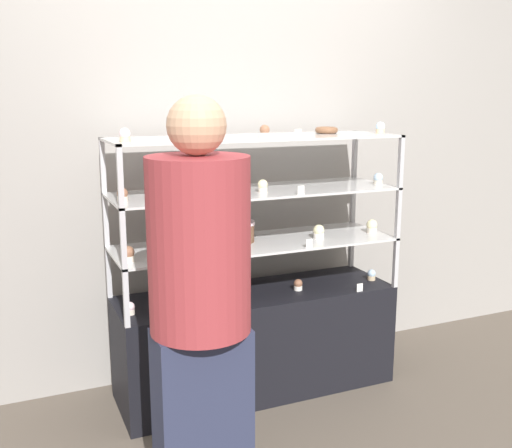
% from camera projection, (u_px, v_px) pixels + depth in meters
% --- Properties ---
extents(ground_plane, '(20.00, 20.00, 0.00)m').
position_uv_depth(ground_plane, '(256.00, 388.00, 3.32)').
color(ground_plane, brown).
extents(back_wall, '(8.00, 0.05, 2.60)m').
position_uv_depth(back_wall, '(229.00, 147.00, 3.39)').
color(back_wall, gray).
rests_on(back_wall, ground_plane).
extents(display_base, '(1.49, 0.47, 0.56)m').
position_uv_depth(display_base, '(256.00, 341.00, 3.26)').
color(display_base, black).
rests_on(display_base, ground_plane).
extents(display_riser_lower, '(1.49, 0.47, 0.28)m').
position_uv_depth(display_riser_lower, '(256.00, 245.00, 3.15)').
color(display_riser_lower, '#B7B7BC').
rests_on(display_riser_lower, display_base).
extents(display_riser_middle, '(1.49, 0.47, 0.28)m').
position_uv_depth(display_riser_middle, '(256.00, 193.00, 3.09)').
color(display_riser_middle, '#B7B7BC').
rests_on(display_riser_middle, display_riser_lower).
extents(display_riser_upper, '(1.49, 0.47, 0.28)m').
position_uv_depth(display_riser_upper, '(256.00, 139.00, 3.03)').
color(display_riser_upper, '#B7B7BC').
rests_on(display_riser_upper, display_riser_middle).
extents(layer_cake_centerpiece, '(0.17, 0.17, 0.11)m').
position_uv_depth(layer_cake_centerpiece, '(239.00, 231.00, 3.14)').
color(layer_cake_centerpiece, brown).
rests_on(layer_cake_centerpiece, display_riser_lower).
extents(sheet_cake_frosted, '(0.24, 0.15, 0.07)m').
position_uv_depth(sheet_cake_frosted, '(188.00, 189.00, 2.89)').
color(sheet_cake_frosted, '#C66660').
rests_on(sheet_cake_frosted, display_riser_middle).
extents(cupcake_0, '(0.05, 0.05, 0.06)m').
position_uv_depth(cupcake_0, '(130.00, 308.00, 2.87)').
color(cupcake_0, beige).
rests_on(cupcake_0, display_base).
extents(cupcake_1, '(0.05, 0.05, 0.06)m').
position_uv_depth(cupcake_1, '(217.00, 296.00, 3.05)').
color(cupcake_1, beige).
rests_on(cupcake_1, display_base).
extents(cupcake_2, '(0.05, 0.05, 0.06)m').
position_uv_depth(cupcake_2, '(298.00, 285.00, 3.23)').
color(cupcake_2, white).
rests_on(cupcake_2, display_base).
extents(cupcake_3, '(0.05, 0.05, 0.06)m').
position_uv_depth(cupcake_3, '(371.00, 275.00, 3.40)').
color(cupcake_3, '#CCB28C').
rests_on(cupcake_3, display_base).
extents(price_tag_0, '(0.04, 0.00, 0.04)m').
position_uv_depth(price_tag_0, '(360.00, 288.00, 3.20)').
color(price_tag_0, white).
rests_on(price_tag_0, display_base).
extents(cupcake_4, '(0.06, 0.06, 0.08)m').
position_uv_depth(cupcake_4, '(128.00, 254.00, 2.77)').
color(cupcake_4, beige).
rests_on(cupcake_4, display_riser_lower).
extents(cupcake_5, '(0.06, 0.06, 0.08)m').
position_uv_depth(cupcake_5, '(204.00, 247.00, 2.90)').
color(cupcake_5, beige).
rests_on(cupcake_5, display_riser_lower).
extents(cupcake_6, '(0.06, 0.06, 0.08)m').
position_uv_depth(cupcake_6, '(319.00, 232.00, 3.22)').
color(cupcake_6, white).
rests_on(cupcake_6, display_riser_lower).
extents(cupcake_7, '(0.06, 0.06, 0.08)m').
position_uv_depth(cupcake_7, '(372.00, 226.00, 3.35)').
color(cupcake_7, beige).
rests_on(cupcake_7, display_riser_lower).
extents(price_tag_1, '(0.04, 0.00, 0.04)m').
position_uv_depth(price_tag_1, '(309.00, 243.00, 3.02)').
color(price_tag_1, white).
rests_on(price_tag_1, display_riser_lower).
extents(cupcake_8, '(0.05, 0.05, 0.06)m').
position_uv_depth(cupcake_8, '(122.00, 195.00, 2.76)').
color(cupcake_8, beige).
rests_on(cupcake_8, display_riser_middle).
extents(cupcake_9, '(0.05, 0.05, 0.06)m').
position_uv_depth(cupcake_9, '(263.00, 186.00, 3.02)').
color(cupcake_9, beige).
rests_on(cupcake_9, display_riser_middle).
extents(cupcake_10, '(0.05, 0.05, 0.06)m').
position_uv_depth(cupcake_10, '(378.00, 179.00, 3.28)').
color(cupcake_10, beige).
rests_on(cupcake_10, display_riser_middle).
extents(price_tag_2, '(0.04, 0.00, 0.04)m').
position_uv_depth(price_tag_2, '(301.00, 190.00, 2.95)').
color(price_tag_2, white).
rests_on(price_tag_2, display_riser_middle).
extents(cupcake_11, '(0.05, 0.05, 0.06)m').
position_uv_depth(cupcake_11, '(125.00, 135.00, 2.65)').
color(cupcake_11, '#CCB28C').
rests_on(cupcake_11, display_riser_upper).
extents(cupcake_12, '(0.05, 0.05, 0.06)m').
position_uv_depth(cupcake_12, '(266.00, 131.00, 2.93)').
color(cupcake_12, white).
rests_on(cupcake_12, display_riser_upper).
extents(cupcake_13, '(0.05, 0.05, 0.06)m').
position_uv_depth(cupcake_13, '(380.00, 128.00, 3.23)').
color(cupcake_13, '#CCB28C').
rests_on(cupcake_13, display_riser_upper).
extents(price_tag_3, '(0.04, 0.00, 0.04)m').
position_uv_depth(price_tag_3, '(298.00, 134.00, 2.88)').
color(price_tag_3, white).
rests_on(price_tag_3, display_riser_upper).
extents(donut_glazed, '(0.13, 0.13, 0.03)m').
position_uv_depth(donut_glazed, '(326.00, 130.00, 3.26)').
color(donut_glazed, brown).
rests_on(donut_glazed, display_riser_upper).
extents(customer_figure, '(0.37, 0.37, 1.59)m').
position_uv_depth(customer_figure, '(200.00, 301.00, 2.19)').
color(customer_figure, '#282D47').
rests_on(customer_figure, ground_plane).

